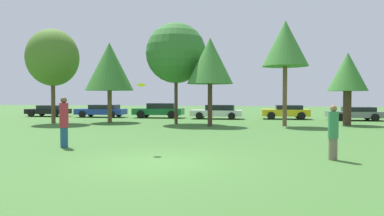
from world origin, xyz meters
name	(u,v)px	position (x,y,z in m)	size (l,w,h in m)	color
ground_plane	(157,162)	(0.00, 0.00, 0.00)	(120.00, 120.00, 0.00)	#3D6B2D
person_thrower	(64,122)	(-4.42, 2.32, 0.99)	(0.33, 0.33, 1.94)	navy
person_catcher	(333,132)	(5.21, 1.44, 0.86)	(0.31, 0.31, 1.70)	#726651
frisbee	(141,85)	(-1.13, 1.82, 2.37)	(0.29, 0.27, 0.12)	yellow
tree_0	(53,58)	(-11.84, 13.33, 4.76)	(3.73, 3.73, 6.83)	brown
tree_1	(109,67)	(-8.13, 14.86, 4.18)	(3.59, 3.59, 5.99)	brown
tree_2	(176,53)	(-2.95, 14.59, 5.03)	(4.28, 4.28, 7.18)	#473323
tree_3	(210,61)	(-0.27, 12.99, 4.26)	(3.02, 3.02, 5.80)	#473323
tree_4	(285,44)	(4.55, 13.92, 5.38)	(2.99, 2.99, 6.92)	brown
tree_5	(348,73)	(8.77, 15.56, 3.54)	(2.62, 2.62, 4.94)	#473323
parked_car_black	(49,110)	(-17.18, 21.03, 0.59)	(4.03, 2.10, 1.09)	black
parked_car_blue	(102,110)	(-11.62, 20.89, 0.63)	(4.64, 2.11, 1.17)	#1E389E
parked_car_green	(159,110)	(-6.04, 20.95, 0.71)	(4.58, 2.06, 1.33)	#196633
parked_car_white	(217,112)	(-0.69, 20.55, 0.64)	(4.47, 2.14, 1.22)	silver
parked_car_yellow	(286,112)	(5.13, 21.39, 0.65)	(4.01, 2.19, 1.20)	gold
parked_car_grey	(355,113)	(10.53, 20.66, 0.59)	(4.24, 2.16, 1.09)	slate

